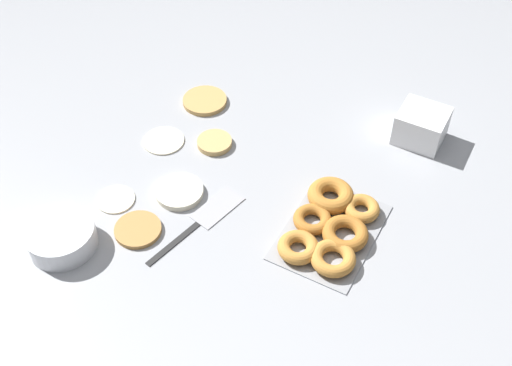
# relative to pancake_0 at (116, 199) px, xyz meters

# --- Properties ---
(ground_plane) EXTENTS (3.00, 3.00, 0.00)m
(ground_plane) POSITION_rel_pancake_0_xyz_m (0.19, -0.20, -0.00)
(ground_plane) COLOR #9EA0A5
(pancake_0) EXTENTS (0.09, 0.09, 0.01)m
(pancake_0) POSITION_rel_pancake_0_xyz_m (0.00, 0.00, 0.00)
(pancake_0) COLOR beige
(pancake_0) RESTS_ON ground_plane
(pancake_1) EXTENTS (0.11, 0.11, 0.02)m
(pancake_1) POSITION_rel_pancake_0_xyz_m (0.09, -0.12, 0.00)
(pancake_1) COLOR silver
(pancake_1) RESTS_ON ground_plane
(pancake_2) EXTENTS (0.12, 0.12, 0.01)m
(pancake_2) POSITION_rel_pancake_0_xyz_m (0.40, 0.00, 0.00)
(pancake_2) COLOR tan
(pancake_2) RESTS_ON ground_plane
(pancake_3) EXTENTS (0.09, 0.09, 0.02)m
(pancake_3) POSITION_rel_pancake_0_xyz_m (0.27, -0.11, 0.00)
(pancake_3) COLOR tan
(pancake_3) RESTS_ON ground_plane
(pancake_4) EXTENTS (0.11, 0.11, 0.01)m
(pancake_4) POSITION_rel_pancake_0_xyz_m (0.22, 0.02, 0.00)
(pancake_4) COLOR beige
(pancake_4) RESTS_ON ground_plane
(pancake_5) EXTENTS (0.11, 0.11, 0.01)m
(pancake_5) POSITION_rel_pancake_0_xyz_m (-0.05, -0.10, 0.00)
(pancake_5) COLOR #B27F42
(pancake_5) RESTS_ON ground_plane
(donut_tray) EXTENTS (0.27, 0.19, 0.04)m
(donut_tray) POSITION_rel_pancake_0_xyz_m (0.15, -0.48, 0.01)
(donut_tray) COLOR #93969B
(donut_tray) RESTS_ON ground_plane
(batter_bowl) EXTENTS (0.15, 0.15, 0.05)m
(batter_bowl) POSITION_rel_pancake_0_xyz_m (-0.16, 0.02, 0.02)
(batter_bowl) COLOR white
(batter_bowl) RESTS_ON ground_plane
(container_stack) EXTENTS (0.11, 0.12, 0.09)m
(container_stack) POSITION_rel_pancake_0_xyz_m (0.54, -0.55, 0.04)
(container_stack) COLOR white
(container_stack) RESTS_ON ground_plane
(spatula) EXTENTS (0.28, 0.10, 0.01)m
(spatula) POSITION_rel_pancake_0_xyz_m (0.06, -0.21, -0.00)
(spatula) COLOR black
(spatula) RESTS_ON ground_plane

